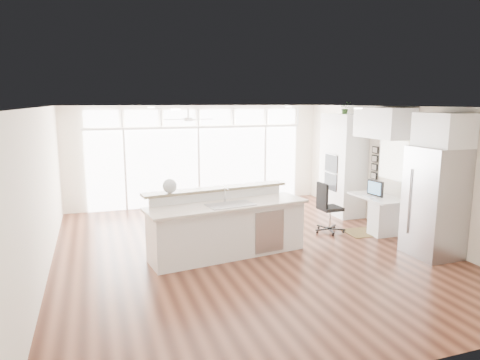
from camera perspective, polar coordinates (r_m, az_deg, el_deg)
name	(u,v)px	position (r m, az deg, el deg)	size (l,w,h in m)	color
floor	(248,250)	(8.29, 1.04, -9.36)	(7.00, 8.00, 0.02)	#401E13
ceiling	(248,107)	(7.80, 1.11, 9.73)	(7.00, 8.00, 0.02)	silver
wall_back	(198,155)	(11.73, -5.65, 3.27)	(7.00, 0.04, 2.70)	white
wall_front	(387,250)	(4.50, 19.00, -8.81)	(7.00, 0.04, 2.70)	white
wall_left	(42,193)	(7.51, -24.90, -1.64)	(0.04, 8.00, 2.70)	white
wall_right	(403,171)	(9.69, 20.92, 1.15)	(0.04, 8.00, 2.70)	white
glass_wall	(199,167)	(11.71, -5.55, 1.78)	(5.80, 0.06, 2.08)	white
transom_row	(198,117)	(11.59, -5.67, 8.30)	(5.90, 0.06, 0.40)	white
desk_window	(393,160)	(9.87, 19.70, 2.55)	(0.04, 0.85, 0.85)	silver
ceiling_fan	(188,115)	(10.36, -6.92, 8.59)	(1.16, 1.16, 0.32)	silver
recessed_lights	(245,108)	(7.99, 0.61, 9.60)	(3.40, 3.00, 0.02)	#F0E7CC
oven_cabinet	(343,165)	(10.95, 13.54, 2.00)	(0.64, 1.20, 2.50)	white
desk_nook	(377,213)	(9.88, 17.79, -4.24)	(0.72, 1.30, 0.76)	white
upper_cabinets	(384,123)	(9.62, 18.63, 7.22)	(0.64, 1.30, 0.64)	white
refrigerator	(435,202)	(8.51, 24.53, -2.71)	(0.76, 0.90, 2.00)	#A4A4A9
fridge_cabinet	(444,130)	(8.37, 25.50, 6.03)	(0.64, 0.90, 0.60)	white
framed_photos	(375,163)	(10.37, 17.53, 2.20)	(0.06, 0.22, 0.80)	black
kitchen_island	(228,224)	(7.86, -1.65, -5.85)	(2.99, 1.12, 1.19)	white
rug	(367,232)	(9.74, 16.55, -6.66)	(0.93, 0.67, 0.01)	#382811
office_chair	(330,208)	(9.42, 11.93, -3.64)	(0.56, 0.52, 1.09)	black
fishbowl	(170,186)	(7.71, -9.35, -0.77)	(0.26, 0.26, 0.26)	silver
monitor	(375,188)	(9.71, 17.60, -1.03)	(0.08, 0.46, 0.38)	black
keyboard	(368,197)	(9.65, 16.72, -2.16)	(0.12, 0.32, 0.02)	silver
potted_plant	(345,109)	(10.84, 13.85, 9.15)	(0.26, 0.29, 0.23)	#2C4E21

